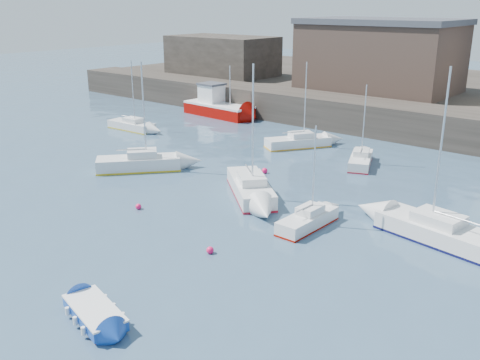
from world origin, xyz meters
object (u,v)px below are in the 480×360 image
Objects in this scene: sailboat_b at (251,187)px; sailboat_f at (361,160)px; sailboat_h at (298,142)px; buoy_mid at (210,253)px; sailboat_e at (132,125)px; blue_dinghy at (95,313)px; sailboat_c at (308,220)px; buoy_far at (265,173)px; fishing_boat at (218,106)px; sailboat_a at (139,163)px; buoy_near at (139,209)px; sailboat_d at (442,232)px.

sailboat_f is (2.33, 10.79, -0.12)m from sailboat_b.
sailboat_h reaches higher than buoy_mid.
sailboat_e is 17.18m from sailboat_h.
blue_dinghy is 26.18m from sailboat_f.
sailboat_c is (5.74, -2.04, -0.12)m from sailboat_b.
blue_dinghy is 20.77m from buoy_far.
sailboat_b is 13.10m from sailboat_h.
sailboat_h reaches higher than fishing_boat.
sailboat_a is 21.29× the size of buoy_mid.
buoy_near is (-3.74, -6.30, -0.56)m from sailboat_b.
sailboat_f is at bearing 43.83° from sailboat_a.
fishing_boat is 1.50× the size of sailboat_c.
sailboat_e is 19.00m from buoy_far.
fishing_boat is 35.74m from sailboat_d.
sailboat_a is 15.38m from buoy_mid.
sailboat_a is 1.31× the size of sailboat_f.
buoy_mid is at bearing -108.50° from sailboat_c.
blue_dinghy is at bearing -85.43° from buoy_mid.
sailboat_e is 21.95m from buoy_near.
buoy_mid is at bearing -26.98° from sailboat_a.
sailboat_d is at bearing -34.45° from sailboat_h.
buoy_far is at bearing 116.26° from sailboat_b.
sailboat_h is (-8.84, 27.63, 0.12)m from blue_dinghy.
blue_dinghy is 29.01m from sailboat_h.
sailboat_h is (-16.75, 11.49, -0.08)m from sailboat_d.
buoy_mid is 0.89× the size of buoy_far.
sailboat_a is 18.95× the size of buoy_far.
sailboat_b reaches higher than sailboat_a.
blue_dinghy is at bearing -41.85° from sailboat_e.
sailboat_h is (-6.83, 1.52, 0.04)m from sailboat_f.
blue_dinghy is at bearing -72.26° from sailboat_h.
blue_dinghy is 0.44× the size of sailboat_a.
sailboat_c is (15.68, -1.04, -0.13)m from sailboat_a.
sailboat_c is 15.23× the size of buoy_mid.
sailboat_e is at bearing -100.02° from fishing_boat.
sailboat_h is at bearing 92.32° from buoy_near.
sailboat_e is at bearing 171.14° from buoy_far.
sailboat_d is 12.24m from buoy_mid.
sailboat_b reaches higher than sailboat_h.
buoy_near is at bearing 131.89° from blue_dinghy.
buoy_mid is at bearing -134.05° from sailboat_d.
sailboat_c reaches higher than buoy_near.
sailboat_e is at bearing 138.15° from blue_dinghy.
blue_dinghy is at bearing -85.59° from sailboat_f.
sailboat_f is 7.82m from buoy_far.
sailboat_c is at bearing 24.24° from buoy_near.
buoy_far is at bearing -8.86° from sailboat_e.
sailboat_f reaches higher than buoy_mid.
fishing_boat is (-23.39, 33.38, 0.73)m from blue_dinghy.
sailboat_b is 20.13× the size of buoy_far.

